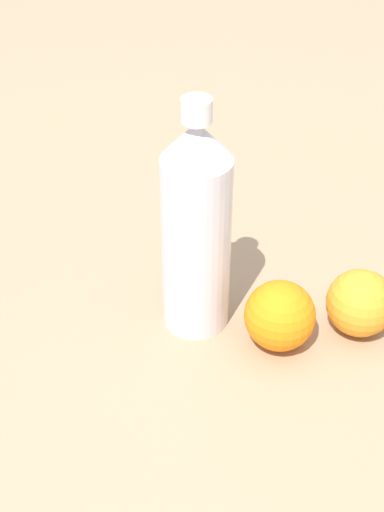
# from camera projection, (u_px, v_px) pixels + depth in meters

# --- Properties ---
(ground_plane) EXTENTS (2.40, 2.40, 0.00)m
(ground_plane) POSITION_uv_depth(u_px,v_px,m) (183.00, 332.00, 0.76)
(ground_plane) COLOR #9E7F60
(water_bottle) EXTENTS (0.07, 0.07, 0.25)m
(water_bottle) POSITION_uv_depth(u_px,v_px,m) (192.00, 226.00, 0.71)
(water_bottle) COLOR silver
(water_bottle) RESTS_ON ground_plane
(orange_1) EXTENTS (0.07, 0.07, 0.07)m
(orange_1) POSITION_uv_depth(u_px,v_px,m) (360.00, 303.00, 0.74)
(orange_1) COLOR orange
(orange_1) RESTS_ON ground_plane
(orange_2) EXTENTS (0.07, 0.07, 0.07)m
(orange_2) POSITION_uv_depth(u_px,v_px,m) (280.00, 316.00, 0.73)
(orange_2) COLOR orange
(orange_2) RESTS_ON ground_plane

